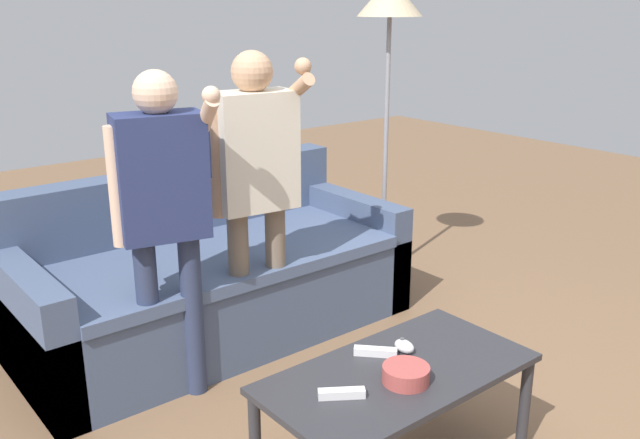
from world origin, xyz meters
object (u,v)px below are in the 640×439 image
at_px(floor_lamp, 390,16).
at_px(game_remote_wand_far, 375,352).
at_px(coffee_table, 398,383).
at_px(snack_bowl, 406,374).
at_px(couch, 210,278).
at_px(player_left, 163,202).
at_px(game_remote_wand_near, 342,393).
at_px(game_remote_nunchuk, 403,347).
at_px(player_center, 255,175).

height_order(floor_lamp, game_remote_wand_far, floor_lamp).
distance_m(coffee_table, floor_lamp, 2.33).
xyz_separation_m(snack_bowl, game_remote_wand_far, (0.05, 0.20, -0.01)).
xyz_separation_m(couch, snack_bowl, (-0.11, -1.55, 0.17)).
relative_size(player_left, game_remote_wand_near, 9.57).
height_order(game_remote_nunchuk, player_center, player_center).
distance_m(couch, game_remote_wand_near, 1.54).
relative_size(game_remote_wand_near, game_remote_wand_far, 1.06).
bearing_deg(couch, coffee_table, -92.99).
height_order(floor_lamp, game_remote_wand_near, floor_lamp).
xyz_separation_m(floor_lamp, game_remote_wand_near, (-1.61, -1.46, -1.18)).
distance_m(game_remote_nunchuk, game_remote_wand_far, 0.11).
bearing_deg(couch, player_center, -88.03).
height_order(couch, coffee_table, couch).
relative_size(floor_lamp, game_remote_wand_near, 12.13).
bearing_deg(game_remote_wand_far, floor_lamp, 44.89).
xyz_separation_m(snack_bowl, game_remote_wand_near, (-0.24, 0.07, -0.01)).
xyz_separation_m(floor_lamp, player_center, (-1.24, -0.42, -0.68)).
bearing_deg(game_remote_wand_near, couch, 76.65).
height_order(game_remote_nunchuk, game_remote_wand_far, game_remote_nunchuk).
bearing_deg(snack_bowl, floor_lamp, 47.99).
xyz_separation_m(couch, coffee_table, (-0.08, -1.48, 0.09)).
distance_m(game_remote_wand_near, game_remote_wand_far, 0.32).
height_order(couch, game_remote_nunchuk, couch).
bearing_deg(game_remote_nunchuk, player_center, 91.06).
bearing_deg(floor_lamp, couch, 178.57).
xyz_separation_m(coffee_table, player_left, (-0.39, 1.00, 0.54)).
bearing_deg(game_remote_nunchuk, game_remote_wand_far, 153.03).
distance_m(game_remote_nunchuk, floor_lamp, 2.18).
distance_m(couch, floor_lamp, 1.83).
bearing_deg(snack_bowl, game_remote_wand_near, 164.51).
bearing_deg(snack_bowl, couch, 85.81).
bearing_deg(couch, game_remote_wand_near, -103.35).
height_order(player_left, game_remote_wand_near, player_left).
distance_m(coffee_table, game_remote_wand_near, 0.28).
distance_m(game_remote_nunchuk, player_center, 1.07).
height_order(game_remote_nunchuk, game_remote_wand_near, game_remote_nunchuk).
bearing_deg(game_remote_wand_near, player_left, 96.54).
bearing_deg(floor_lamp, game_remote_wand_far, -135.11).
bearing_deg(coffee_table, couch, 87.01).
bearing_deg(player_left, player_center, 4.44).
relative_size(game_remote_nunchuk, game_remote_wand_near, 0.58).
xyz_separation_m(game_remote_nunchuk, game_remote_wand_far, (-0.10, 0.05, -0.01)).
xyz_separation_m(player_center, game_remote_wand_far, (-0.08, -0.90, -0.50)).
relative_size(snack_bowl, game_remote_wand_far, 1.17).
bearing_deg(coffee_table, game_remote_nunchuk, 36.63).
height_order(snack_bowl, player_center, player_center).
distance_m(coffee_table, game_remote_nunchuk, 0.16).
distance_m(floor_lamp, player_center, 1.47).
xyz_separation_m(snack_bowl, player_left, (-0.35, 1.07, 0.45)).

